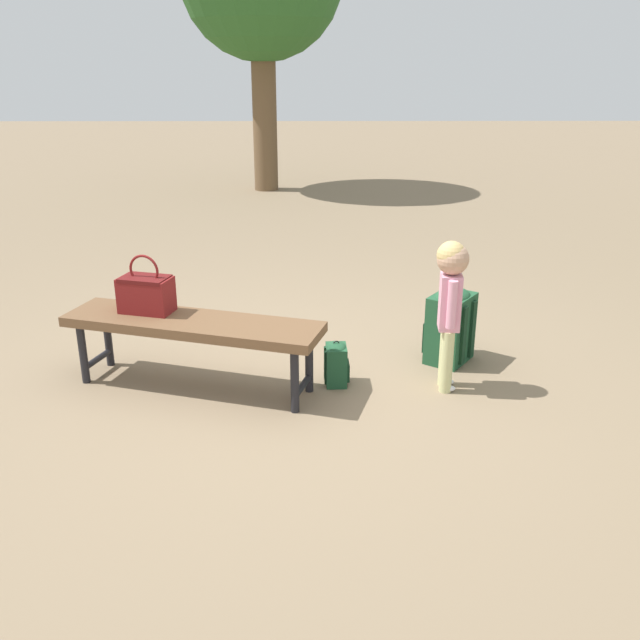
% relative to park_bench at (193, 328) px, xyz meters
% --- Properties ---
extents(ground_plane, '(40.00, 40.00, 0.00)m').
position_rel_park_bench_xyz_m(ground_plane, '(0.58, 0.04, -0.39)').
color(ground_plane, '#7F6B51').
rests_on(ground_plane, ground).
extents(park_bench, '(1.65, 0.85, 0.45)m').
position_rel_park_bench_xyz_m(park_bench, '(0.00, 0.00, 0.00)').
color(park_bench, brown).
rests_on(park_bench, ground).
extents(handbag, '(0.36, 0.26, 0.37)m').
position_rel_park_bench_xyz_m(handbag, '(-0.30, 0.14, 0.18)').
color(handbag, maroon).
rests_on(handbag, park_bench).
extents(child_standing, '(0.19, 0.25, 0.94)m').
position_rel_park_bench_xyz_m(child_standing, '(1.55, -0.03, 0.23)').
color(child_standing, '#CCCC8C').
rests_on(child_standing, ground).
extents(backpack_large, '(0.38, 0.40, 0.54)m').
position_rel_park_bench_xyz_m(backpack_large, '(1.66, 0.39, -0.13)').
color(backpack_large, '#1E4C2D').
rests_on(backpack_large, ground).
extents(backpack_small, '(0.16, 0.18, 0.29)m').
position_rel_park_bench_xyz_m(backpack_small, '(0.88, 0.03, -0.25)').
color(backpack_small, '#1E4C2D').
rests_on(backpack_small, ground).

